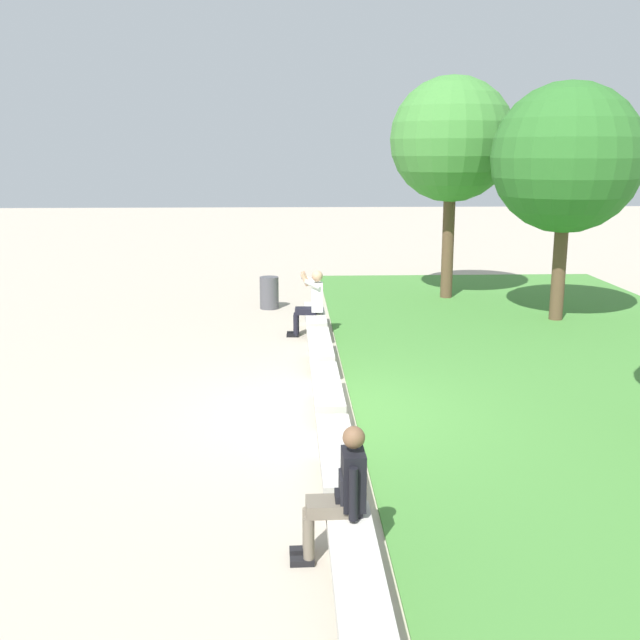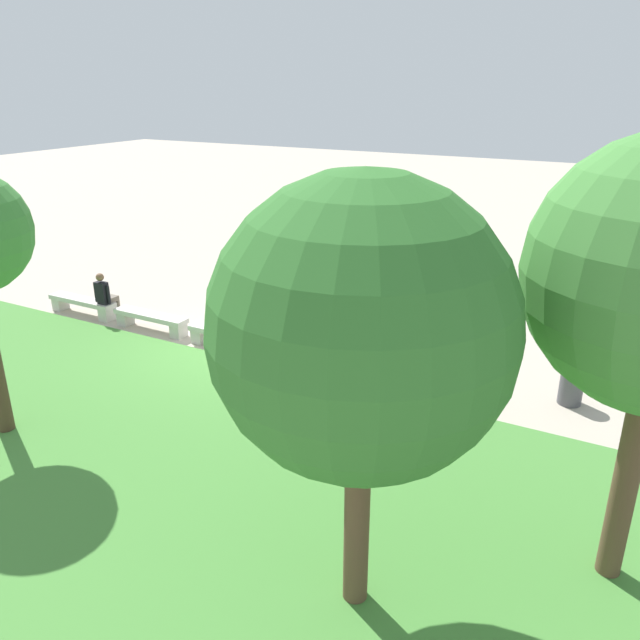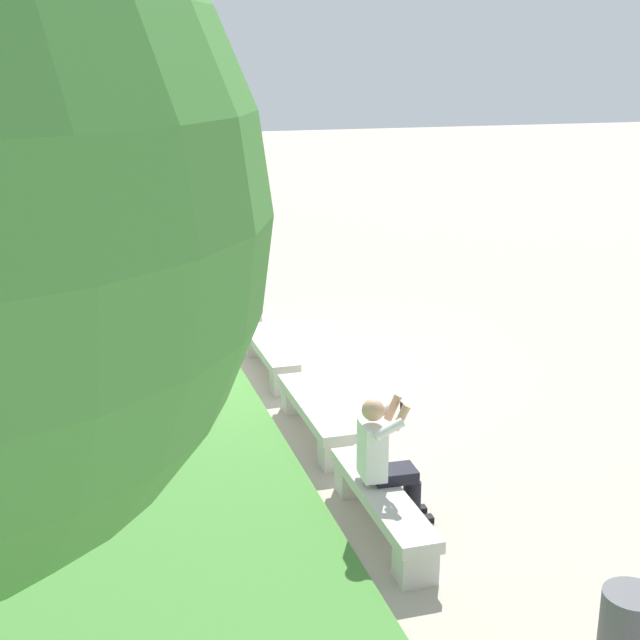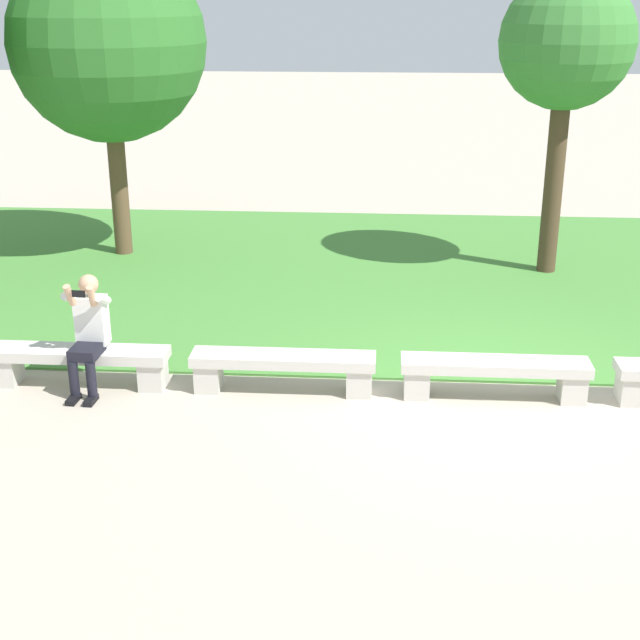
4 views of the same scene
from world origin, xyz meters
name	(u,v)px [view 3 (image 3 of 4)]	position (x,y,z in m)	size (l,w,h in m)	color
ground_plane	(270,372)	(0.00, 0.00, 0.00)	(80.00, 80.00, 0.00)	#B2A593
bench_main	(382,504)	(-4.70, 0.00, 0.30)	(2.07, 0.40, 0.45)	beige
bench_near	(314,413)	(-2.35, 0.00, 0.30)	(2.07, 0.40, 0.45)	beige
bench_mid	(269,353)	(0.00, 0.00, 0.30)	(2.07, 0.40, 0.45)	beige
bench_far	(237,309)	(2.35, 0.00, 0.30)	(2.07, 0.40, 0.45)	beige
bench_end	(213,277)	(4.70, 0.00, 0.30)	(2.07, 0.40, 0.45)	beige
person_photographer	(384,454)	(-4.51, -0.08, 0.74)	(0.48, 0.73, 1.32)	black
person_distant	(224,268)	(3.88, -0.07, 0.67)	(0.48, 0.68, 1.26)	black
backpack	(220,271)	(3.87, 0.01, 0.63)	(0.28, 0.24, 0.43)	black
trash_bin	(629,638)	(-7.22, -0.98, 0.38)	(0.44, 0.44, 0.75)	#4C4C51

